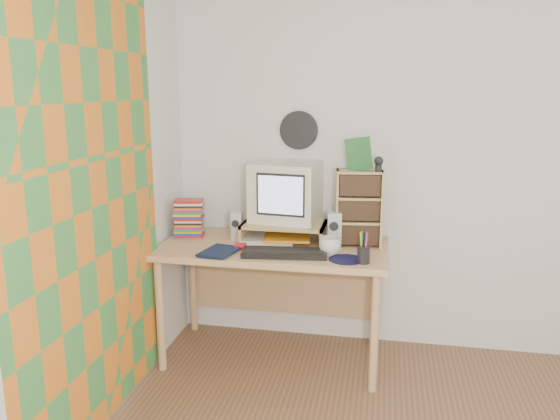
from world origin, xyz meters
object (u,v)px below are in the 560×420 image
at_px(desk, 275,263).
at_px(diary, 206,248).
at_px(crt_monitor, 285,192).
at_px(cd_rack, 359,208).
at_px(mug, 330,246).
at_px(dvd_stack, 189,217).
at_px(keyboard, 285,253).

xyz_separation_m(desk, diary, (-0.36, -0.27, 0.16)).
xyz_separation_m(crt_monitor, cd_rack, (0.47, -0.04, -0.07)).
height_order(cd_rack, mug, cd_rack).
height_order(desk, crt_monitor, crt_monitor).
bearing_deg(dvd_stack, diary, -66.73).
bearing_deg(dvd_stack, keyboard, -35.10).
relative_size(keyboard, cd_rack, 1.05).
bearing_deg(desk, cd_rack, 4.74).
distance_m(dvd_stack, cd_rack, 1.10).
distance_m(crt_monitor, keyboard, 0.46).
height_order(keyboard, dvd_stack, dvd_stack).
xyz_separation_m(cd_rack, mug, (-0.15, -0.23, -0.18)).
relative_size(crt_monitor, diary, 1.76).
height_order(keyboard, cd_rack, cd_rack).
relative_size(desk, mug, 10.69).
xyz_separation_m(crt_monitor, mug, (0.32, -0.28, -0.25)).
relative_size(crt_monitor, cd_rack, 0.84).
distance_m(desk, dvd_stack, 0.64).
bearing_deg(mug, keyboard, -164.79).
height_order(desk, cd_rack, cd_rack).
relative_size(dvd_stack, diary, 1.15).
bearing_deg(mug, diary, -173.66).
bearing_deg(dvd_stack, desk, -15.63).
bearing_deg(cd_rack, keyboard, -149.73).
bearing_deg(cd_rack, diary, -166.94).
relative_size(keyboard, diary, 2.20).
distance_m(desk, cd_rack, 0.63).
distance_m(crt_monitor, mug, 0.49).
xyz_separation_m(desk, dvd_stack, (-0.58, 0.05, 0.26)).
bearing_deg(crt_monitor, cd_rack, 1.76).
distance_m(crt_monitor, diary, 0.61).
height_order(keyboard, diary, diary).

